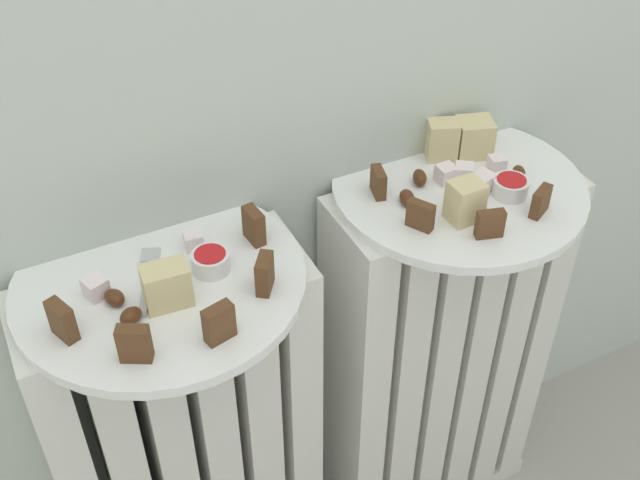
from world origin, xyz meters
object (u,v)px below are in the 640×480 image
Objects in this scene: fork at (148,275)px; radiator_right at (434,362)px; radiator_left at (191,459)px; jam_bowl_right at (511,186)px; plate_right at (458,187)px; plate_left at (160,281)px; jam_bowl_left at (211,261)px.

radiator_right is at bearing -0.81° from fork.
radiator_left is 0.54m from jam_bowl_right.
radiator_right is at bearing 0.00° from radiator_left.
radiator_right is at bearing -116.57° from plate_right.
radiator_right is at bearing -0.00° from plate_left.
radiator_right is (0.38, 0.00, 0.00)m from radiator_left.
jam_bowl_left is at bearing -14.56° from radiator_left.
plate_left is 7.65× the size of jam_bowl_left.
jam_bowl_left is 0.40× the size of fork.
jam_bowl_left is at bearing -177.55° from radiator_right.
plate_right is 7.65× the size of jam_bowl_left.
radiator_right is 15.17× the size of jam_bowl_left.
jam_bowl_left is (0.05, -0.01, 0.34)m from radiator_left.
radiator_right is 0.49m from plate_left.
plate_left is 0.06m from jam_bowl_left.
plate_left is at bearing 180.00° from radiator_right.
jam_bowl_left is (0.05, -0.01, 0.02)m from plate_left.
radiator_left is at bearing -180.00° from plate_right.
plate_left is 7.29× the size of jam_bowl_right.
radiator_left is 6.05× the size of fork.
plate_right is at bearing 63.43° from radiator_right.
radiator_right is 0.51m from fork.
radiator_right is 1.98× the size of plate_right.
radiator_right is 1.98× the size of plate_left.
fork is at bearing 179.19° from plate_right.
jam_bowl_left reaches higher than plate_left.
jam_bowl_right is 0.42× the size of fork.
jam_bowl_left reaches higher than fork.
plate_left is (-0.00, 0.00, 0.32)m from radiator_left.
plate_right reaches higher than radiator_left.
jam_bowl_right is at bearing -48.70° from radiator_right.
radiator_left is 1.98× the size of plate_left.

